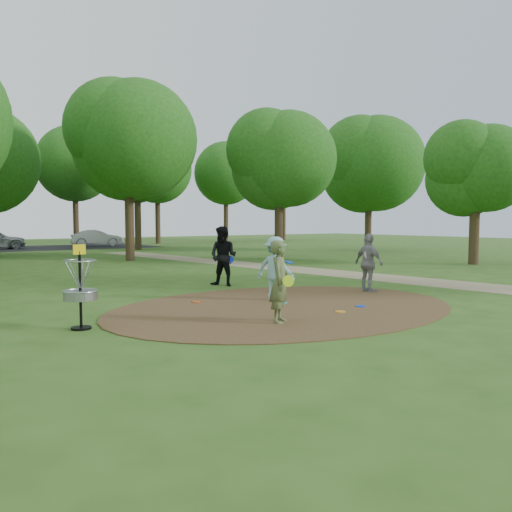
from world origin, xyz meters
TOP-DOWN VIEW (x-y plane):
  - ground at (0.00, 0.00)m, footprint 100.00×100.00m
  - dirt_clearing at (0.00, 0.00)m, footprint 8.40×8.40m
  - footpath at (6.50, 2.00)m, footprint 7.55×39.89m
  - parking_lot at (2.00, 30.00)m, footprint 14.00×8.00m
  - player_observer_with_disc at (-1.20, -1.32)m, footprint 0.69×0.67m
  - player_throwing_with_disc at (0.40, 0.94)m, footprint 1.10×1.17m
  - player_walking_with_disc at (0.75, 3.99)m, footprint 1.04×1.10m
  - player_waiting_with_disc at (3.33, 0.56)m, footprint 0.41×0.95m
  - disc_ground_cyan at (0.22, 0.40)m, footprint 0.22×0.22m
  - disc_ground_blue at (1.37, -1.00)m, footprint 0.22×0.22m
  - disc_ground_red at (-1.41, 1.67)m, footprint 0.22×0.22m
  - car_right at (5.14, 30.37)m, footprint 4.13×2.33m
  - disc_ground_orange at (0.49, -1.24)m, footprint 0.22×0.22m
  - disc_golf_basket at (-4.50, 0.30)m, footprint 0.63×0.63m
  - tree_ring at (1.29, 10.35)m, footprint 37.70×45.35m

SIDE VIEW (x-z plane):
  - ground at x=0.00m, z-range 0.00..0.00m
  - parking_lot at x=2.00m, z-range 0.00..0.01m
  - footpath at x=6.50m, z-range 0.00..0.01m
  - dirt_clearing at x=0.00m, z-range 0.00..0.02m
  - disc_ground_cyan at x=0.22m, z-range 0.02..0.04m
  - disc_ground_blue at x=1.37m, z-range 0.02..0.04m
  - disc_ground_red at x=-1.41m, z-range 0.02..0.04m
  - disc_ground_orange at x=0.49m, z-range 0.02..0.04m
  - car_right at x=5.14m, z-range 0.00..1.29m
  - player_throwing_with_disc at x=0.40m, z-range 0.00..1.58m
  - player_observer_with_disc at x=-1.20m, z-range 0.00..1.59m
  - player_waiting_with_disc at x=3.33m, z-range 0.00..1.62m
  - disc_golf_basket at x=-4.50m, z-range 0.10..1.64m
  - player_walking_with_disc at x=0.75m, z-range 0.00..1.80m
  - tree_ring at x=1.29m, z-range 0.79..9.65m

